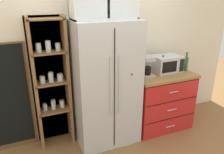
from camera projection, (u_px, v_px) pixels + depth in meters
name	position (u px, v px, depth m)	size (l,w,h in m)	color
ground_plane	(107.00, 138.00, 3.45)	(10.71, 10.71, 0.00)	olive
wall_back_cream	(97.00, 53.00, 3.35)	(5.01, 0.10, 2.55)	silver
refrigerator	(106.00, 84.00, 3.16)	(0.89, 0.66, 1.81)	silver
pantry_shelf_column	(51.00, 81.00, 3.10)	(0.52, 0.30, 1.86)	brown
counter_cabinet	(160.00, 99.00, 3.66)	(0.98, 0.68, 0.94)	red
microwave	(167.00, 64.00, 3.53)	(0.44, 0.33, 0.26)	silver
coffee_maker	(146.00, 66.00, 3.34)	(0.17, 0.20, 0.31)	#B7B7BC
mug_navy	(164.00, 71.00, 3.45)	(0.12, 0.09, 0.09)	navy
mug_cream	(160.00, 69.00, 3.52)	(0.11, 0.07, 0.09)	silver
bottle_green	(186.00, 62.00, 3.58)	(0.07, 0.07, 0.30)	#285B33
bottle_amber	(162.00, 65.00, 3.46)	(0.06, 0.06, 0.29)	brown
chalkboard_menu	(8.00, 99.00, 2.99)	(0.60, 0.04, 1.54)	brown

